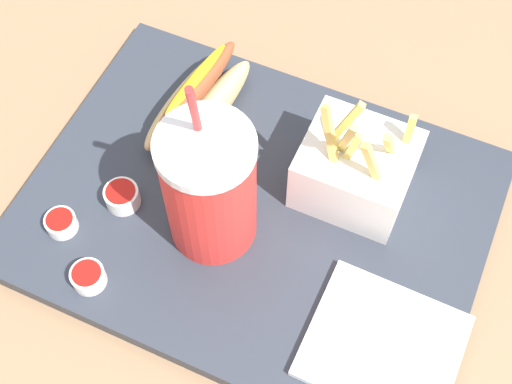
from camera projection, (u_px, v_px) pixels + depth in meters
ground_plane at (256, 221)px, 0.74m from camera, size 2.40×2.40×0.02m
food_tray at (256, 212)px, 0.72m from camera, size 0.46×0.34×0.02m
soda_cup at (209, 189)px, 0.64m from camera, size 0.09×0.09×0.23m
fries_basket at (356, 169)px, 0.69m from camera, size 0.11×0.09×0.15m
hot_dog_1 at (198, 101)px, 0.75m from camera, size 0.08×0.16×0.07m
ketchup_cup_1 at (88, 276)px, 0.66m from camera, size 0.03×0.03×0.02m
ketchup_cup_2 at (61, 223)px, 0.69m from camera, size 0.03×0.03×0.02m
ketchup_cup_3 at (122, 196)px, 0.71m from camera, size 0.04×0.04×0.02m
napkin_stack at (383, 346)px, 0.64m from camera, size 0.14×0.12×0.01m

